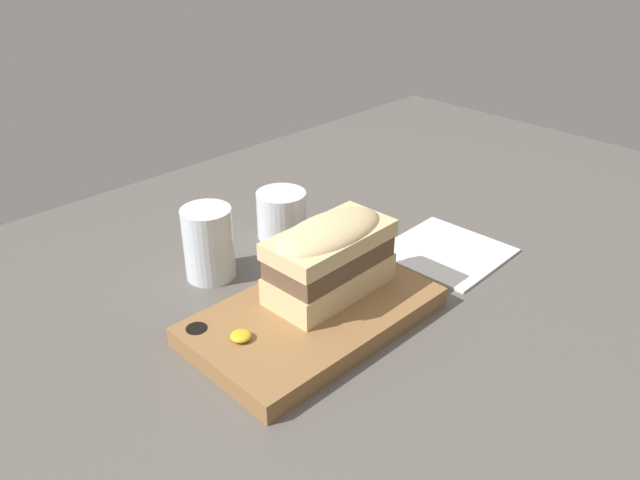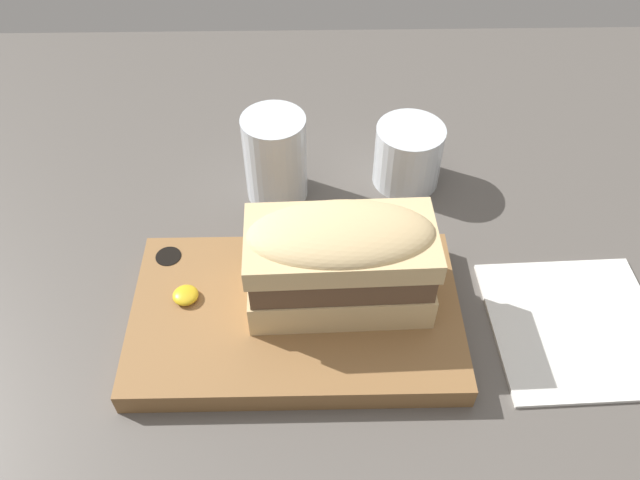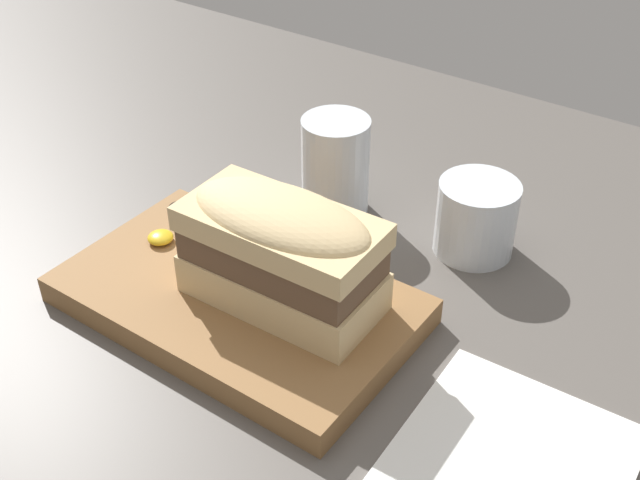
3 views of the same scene
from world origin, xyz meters
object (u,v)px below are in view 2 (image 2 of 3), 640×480
serving_board (295,315)px  wine_glass (408,158)px  water_glass (276,162)px  sandwich (340,258)px  napkin (576,327)px

serving_board → wine_glass: size_ratio=3.97×
serving_board → water_glass: water_glass is taller
serving_board → sandwich: size_ratio=1.83×
serving_board → wine_glass: 25.11cm
serving_board → napkin: (27.85, -1.14, -1.12)cm
wine_glass → napkin: 26.82cm
sandwich → water_glass: (-6.66, 17.88, -3.58)cm
serving_board → wine_glass: (13.33, 21.18, 2.09)cm
serving_board → sandwich: bearing=17.0°
serving_board → sandwich: sandwich is taller
wine_glass → water_glass: bearing=-172.8°
wine_glass → sandwich: bearing=-114.4°
wine_glass → serving_board: bearing=-122.2°
water_glass → napkin: water_glass is taller
sandwich → napkin: (23.52, -2.47, -8.06)cm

